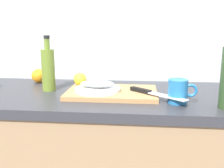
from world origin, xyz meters
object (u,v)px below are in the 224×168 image
Objects in this scene: white_plate at (98,89)px; olive_oil_bottle at (48,69)px; fish_fillet at (97,84)px; lemon_0 at (80,79)px; chef_knife at (150,92)px; coffee_mug_2 at (178,91)px; cutting_board at (112,92)px.

white_plate is 0.78× the size of olive_oil_bottle.
olive_oil_bottle reaches higher than fish_fillet.
lemon_0 is (-0.11, 0.11, 0.02)m from white_plate.
chef_knife is 3.77× the size of lemon_0.
cutting_board is at bearing 158.83° from coffee_mug_2.
fish_fillet is (0.00, 0.00, 0.03)m from white_plate.
cutting_board is 1.73× the size of chef_knife.
chef_knife is 0.13m from coffee_mug_2.
coffee_mug_2 is at bearing -14.92° from olive_oil_bottle.
olive_oil_bottle reaches higher than chef_knife.
coffee_mug_2 reaches higher than cutting_board.
white_plate is 0.27m from olive_oil_bottle.
fish_fillet is at bearing -14.86° from olive_oil_bottle.
cutting_board is at bearing -28.39° from lemon_0.
chef_knife is at bearing -12.49° from olive_oil_bottle.
white_plate is 0.15m from lemon_0.
cutting_board is 0.08m from fish_fillet.
fish_fillet is 2.51× the size of lemon_0.
white_plate is 0.89× the size of chef_knife.
cutting_board is at bearing -8.97° from olive_oil_bottle.
chef_knife is at bearing -18.72° from cutting_board.
chef_knife is (0.24, -0.04, 0.00)m from white_plate.
fish_fillet is 0.59× the size of olive_oil_bottle.
coffee_mug_2 is at bearing -14.96° from fish_fillet.
coffee_mug_2 reaches higher than fish_fillet.
olive_oil_bottle is (-0.25, 0.07, 0.08)m from white_plate.
olive_oil_bottle is at bearing 165.14° from fish_fillet.
fish_fillet is at bearing -45.87° from lemon_0.
coffee_mug_2 is at bearing -23.98° from lemon_0.
chef_knife is at bearing -9.92° from fish_fillet.
lemon_0 is at bearing 156.02° from coffee_mug_2.
olive_oil_bottle is (-0.32, 0.05, 0.10)m from cutting_board.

